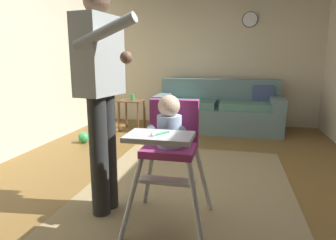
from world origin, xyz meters
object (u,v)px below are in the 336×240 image
couch (218,111)px  adult_standing (101,92)px  sippy_cup (132,97)px  side_table (132,108)px  high_chair (170,137)px  toy_ball (84,138)px  wall_clock (250,20)px

couch → adult_standing: adult_standing is taller
couch → sippy_cup: couch is taller
couch → sippy_cup: 1.49m
sippy_cup → couch: bearing=13.8°
couch → side_table: 1.49m
high_chair → toy_ball: bearing=-137.4°
high_chair → side_table: (-1.28, 2.77, -0.29)m
toy_ball → wall_clock: size_ratio=0.59×
toy_ball → side_table: side_table is taller
couch → high_chair: size_ratio=2.15×
couch → toy_ball: couch is taller
adult_standing → toy_ball: size_ratio=10.70×
wall_clock → sippy_cup: bearing=-156.4°
side_table → sippy_cup: 0.19m
toy_ball → high_chair: bearing=-47.3°
toy_ball → side_table: 1.06m
toy_ball → couch: bearing=34.7°
adult_standing → toy_ball: 2.27m
sippy_cup → wall_clock: (1.89, 0.83, 1.31)m
couch → wall_clock: bearing=135.7°
adult_standing → couch: bearing=85.5°
wall_clock → toy_ball: bearing=-142.8°
high_chair → wall_clock: 3.85m
adult_standing → side_table: size_ratio=3.26×
toy_ball → wall_clock: bearing=37.2°
toy_ball → side_table: bearing=66.2°
adult_standing → side_table: adult_standing is taller
high_chair → sippy_cup: 3.05m
couch → adult_standing: bearing=-13.1°
adult_standing → wall_clock: size_ratio=6.31×
toy_ball → adult_standing: bearing=-56.6°
side_table → couch: bearing=13.7°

